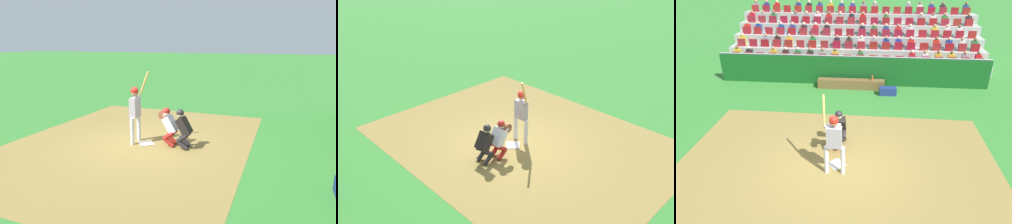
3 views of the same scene
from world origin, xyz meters
TOP-DOWN VIEW (x-y plane):
  - ground_plane at (0.00, 0.00)m, footprint 160.00×160.00m
  - infield_dirt_patch at (0.00, 0.50)m, footprint 9.80×7.64m
  - home_plate_marker at (0.00, 0.00)m, footprint 0.62×0.62m
  - batter_at_plate at (0.02, 0.38)m, footprint 0.65×0.50m
  - catcher_crouching at (0.15, -0.74)m, footprint 0.46×0.71m
  - home_plate_umpire at (0.04, -1.25)m, footprint 0.46×0.50m
  - dugout_wall at (0.00, -6.63)m, footprint 13.02×0.24m
  - dugout_bench at (-0.02, -6.08)m, footprint 3.16×0.40m
  - water_bottle_on_bench at (-1.02, -6.07)m, footprint 0.07×0.07m
  - equipment_duffel_bag at (-1.75, -5.46)m, footprint 0.78×0.37m
  - bleacher_stand at (0.00, -11.23)m, footprint 14.55×4.77m

SIDE VIEW (x-z plane):
  - ground_plane at x=0.00m, z-range 0.00..0.00m
  - infield_dirt_patch at x=0.00m, z-range 0.00..0.01m
  - home_plate_marker at x=0.00m, z-range 0.01..0.02m
  - equipment_duffel_bag at x=-1.75m, z-range 0.00..0.36m
  - dugout_bench at x=-0.02m, z-range 0.00..0.44m
  - water_bottle_on_bench at x=-1.02m, z-range 0.44..0.68m
  - home_plate_umpire at x=0.04m, z-range 0.06..1.32m
  - dugout_wall at x=0.00m, z-range -0.03..1.42m
  - catcher_crouching at x=0.15m, z-range 0.07..1.33m
  - bleacher_stand at x=0.00m, z-range -0.65..2.56m
  - batter_at_plate at x=0.02m, z-range 0.00..2.34m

